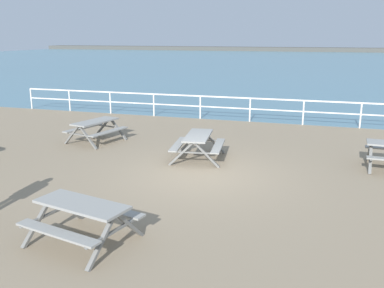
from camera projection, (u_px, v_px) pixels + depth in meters
ground_plane at (202, 178)px, 11.79m from camera, size 30.00×24.00×0.20m
sea_band at (304, 62)px, 60.54m from camera, size 142.00×90.00×0.01m
distant_shoreline at (313, 51)px, 100.30m from camera, size 142.00×6.00×1.80m
seaward_railing at (250, 105)px, 18.74m from camera, size 23.07×0.07×1.08m
picnic_table_near_right at (82, 213)px, 7.78m from camera, size 2.08×1.86×0.80m
picnic_table_far_left at (95, 126)px, 15.21m from camera, size 1.89×2.11×0.80m
picnic_table_seaward at (198, 141)px, 13.08m from camera, size 1.74×1.98×0.80m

